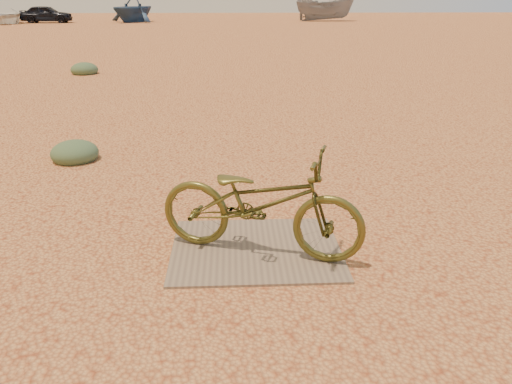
{
  "coord_description": "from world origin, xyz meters",
  "views": [
    {
      "loc": [
        -0.63,
        -3.55,
        2.16
      ],
      "look_at": [
        -0.44,
        0.44,
        0.57
      ],
      "focal_mm": 35.0,
      "sensor_mm": 36.0,
      "label": 1
    }
  ],
  "objects_px": {
    "plywood_board": "(256,249)",
    "boat_near_left": "(3,16)",
    "boat_mid_right": "(325,9)",
    "boat_far_left": "(133,7)",
    "car": "(46,14)",
    "bicycle": "(261,203)"
  },
  "relations": [
    {
      "from": "boat_mid_right",
      "to": "boat_far_left",
      "type": "bearing_deg",
      "value": 90.99
    },
    {
      "from": "car",
      "to": "boat_near_left",
      "type": "height_order",
      "value": "car"
    },
    {
      "from": "bicycle",
      "to": "car",
      "type": "xyz_separation_m",
      "value": [
        -14.72,
        38.4,
        0.16
      ]
    },
    {
      "from": "plywood_board",
      "to": "car",
      "type": "distance_m",
      "value": 41.05
    },
    {
      "from": "car",
      "to": "boat_far_left",
      "type": "xyz_separation_m",
      "value": [
        6.69,
        0.54,
        0.5
      ]
    },
    {
      "from": "boat_far_left",
      "to": "boat_mid_right",
      "type": "bearing_deg",
      "value": 36.02
    },
    {
      "from": "plywood_board",
      "to": "boat_far_left",
      "type": "bearing_deg",
      "value": 101.62
    },
    {
      "from": "plywood_board",
      "to": "boat_mid_right",
      "type": "bearing_deg",
      "value": 79.1
    },
    {
      "from": "bicycle",
      "to": "car",
      "type": "height_order",
      "value": "car"
    },
    {
      "from": "bicycle",
      "to": "car",
      "type": "bearing_deg",
      "value": 39.37
    },
    {
      "from": "boat_near_left",
      "to": "boat_mid_right",
      "type": "distance_m",
      "value": 25.51
    },
    {
      "from": "boat_mid_right",
      "to": "bicycle",
      "type": "bearing_deg",
      "value": 165.9
    },
    {
      "from": "boat_near_left",
      "to": "boat_mid_right",
      "type": "xyz_separation_m",
      "value": [
        25.37,
        2.63,
        0.4
      ]
    },
    {
      "from": "boat_far_left",
      "to": "boat_near_left",
      "type": "bearing_deg",
      "value": -139.66
    },
    {
      "from": "car",
      "to": "boat_mid_right",
      "type": "height_order",
      "value": "boat_mid_right"
    },
    {
      "from": "plywood_board",
      "to": "boat_near_left",
      "type": "xyz_separation_m",
      "value": [
        -17.66,
        37.41,
        0.55
      ]
    },
    {
      "from": "boat_near_left",
      "to": "car",
      "type": "bearing_deg",
      "value": -1.15
    },
    {
      "from": "bicycle",
      "to": "boat_mid_right",
      "type": "xyz_separation_m",
      "value": [
        7.67,
        40.11,
        0.46
      ]
    },
    {
      "from": "bicycle",
      "to": "plywood_board",
      "type": "bearing_deg",
      "value": 45.84
    },
    {
      "from": "boat_far_left",
      "to": "plywood_board",
      "type": "bearing_deg",
      "value": -46.62
    },
    {
      "from": "car",
      "to": "boat_far_left",
      "type": "bearing_deg",
      "value": -87.46
    },
    {
      "from": "car",
      "to": "boat_mid_right",
      "type": "xyz_separation_m",
      "value": [
        22.39,
        1.71,
        0.3
      ]
    }
  ]
}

